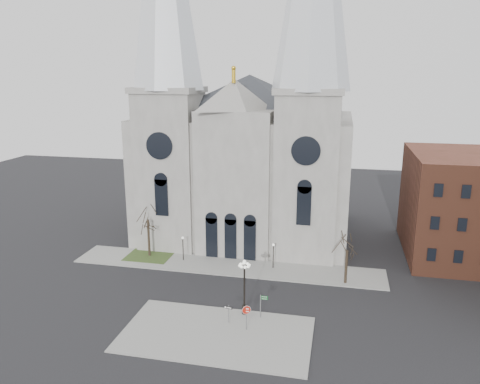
% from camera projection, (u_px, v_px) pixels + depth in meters
% --- Properties ---
extents(ground, '(160.00, 160.00, 0.00)m').
position_uv_depth(ground, '(202.00, 307.00, 49.91)').
color(ground, black).
rests_on(ground, ground).
extents(sidewalk_near, '(18.00, 10.00, 0.14)m').
position_uv_depth(sidewalk_near, '(216.00, 334.00, 44.54)').
color(sidewalk_near, gray).
rests_on(sidewalk_near, ground).
extents(sidewalk_far, '(40.00, 6.00, 0.14)m').
position_uv_depth(sidewalk_far, '(226.00, 266.00, 60.31)').
color(sidewalk_far, gray).
rests_on(sidewalk_far, ground).
extents(grass_patch, '(6.00, 5.00, 0.18)m').
position_uv_depth(grass_patch, '(150.00, 256.00, 63.52)').
color(grass_patch, '#374F22').
rests_on(grass_patch, ground).
extents(cathedral, '(33.00, 26.66, 54.00)m').
position_uv_depth(cathedral, '(245.00, 114.00, 66.99)').
color(cathedral, gray).
rests_on(cathedral, ground).
extents(bg_building_brick, '(14.00, 18.00, 14.00)m').
position_uv_depth(bg_building_brick, '(462.00, 205.00, 62.81)').
color(bg_building_brick, brown).
rests_on(bg_building_brick, ground).
extents(tree_left, '(3.20, 3.20, 7.50)m').
position_uv_depth(tree_left, '(148.00, 217.00, 62.17)').
color(tree_left, black).
rests_on(tree_left, ground).
extents(tree_right, '(3.20, 3.20, 6.00)m').
position_uv_depth(tree_right, '(347.00, 248.00, 54.23)').
color(tree_right, black).
rests_on(tree_right, ground).
extents(ped_lamp_left, '(0.32, 0.32, 3.26)m').
position_uv_depth(ped_lamp_left, '(183.00, 244.00, 61.46)').
color(ped_lamp_left, black).
rests_on(ped_lamp_left, sidewalk_far).
extents(ped_lamp_right, '(0.32, 0.32, 3.26)m').
position_uv_depth(ped_lamp_right, '(273.00, 252.00, 58.98)').
color(ped_lamp_right, black).
rests_on(ped_lamp_right, sidewalk_far).
extents(stop_sign, '(0.92, 0.10, 2.54)m').
position_uv_depth(stop_sign, '(246.00, 312.00, 44.76)').
color(stop_sign, slate).
rests_on(stop_sign, sidewalk_near).
extents(globe_lamp, '(1.62, 1.62, 5.92)m').
position_uv_depth(globe_lamp, '(244.00, 280.00, 47.28)').
color(globe_lamp, black).
rests_on(globe_lamp, sidewalk_near).
extents(one_way_sign, '(0.82, 0.18, 1.87)m').
position_uv_depth(one_way_sign, '(229.00, 311.00, 46.13)').
color(one_way_sign, slate).
rests_on(one_way_sign, sidewalk_near).
extents(street_name_sign, '(0.79, 0.10, 2.46)m').
position_uv_depth(street_name_sign, '(261.00, 304.00, 47.13)').
color(street_name_sign, slate).
rests_on(street_name_sign, sidewalk_near).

